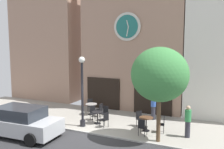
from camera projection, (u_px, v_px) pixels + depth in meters
ground_plane at (86, 138)px, 12.59m from camera, size 24.12×11.35×0.13m
clock_building at (133, 25)px, 17.93m from camera, size 7.57×3.49×12.01m
neighbor_building_left at (49, 15)px, 21.68m from camera, size 6.31×3.36×14.82m
street_lamp at (82, 91)px, 14.12m from camera, size 0.36×0.36×4.08m
street_tree at (160, 75)px, 11.72m from camera, size 2.78×2.50×4.65m
cafe_table_center_right at (91, 107)px, 16.69m from camera, size 0.80×0.80×0.76m
cafe_table_rightmost at (97, 115)px, 14.76m from camera, size 0.69×0.69×0.73m
cafe_table_center_left at (146, 121)px, 13.51m from camera, size 0.78×0.78×0.77m
cafe_chair_near_tree at (93, 112)px, 15.47m from camera, size 0.56×0.56×0.90m
cafe_chair_right_end at (90, 104)px, 17.49m from camera, size 0.57×0.57×0.90m
cafe_chair_mid_row at (100, 109)px, 16.17m from camera, size 0.43×0.43×0.90m
cafe_chair_left_end at (140, 118)px, 14.26m from camera, size 0.56×0.56×0.90m
cafe_chair_by_entrance at (142, 126)px, 12.75m from camera, size 0.42×0.42×0.90m
cafe_chair_near_lamp at (105, 112)px, 15.43m from camera, size 0.47×0.47×0.90m
cafe_chair_under_awning at (162, 123)px, 13.26m from camera, size 0.47×0.47×0.90m
cafe_chair_facing_street at (105, 119)px, 14.08m from camera, size 0.52×0.52×0.90m
pedestrian_green at (188, 121)px, 12.54m from camera, size 0.41×0.41×1.67m
pedestrian_blue at (153, 106)px, 15.56m from camera, size 0.44×0.44×1.67m
parked_car_silver at (20, 122)px, 12.77m from camera, size 4.38×2.19×1.55m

